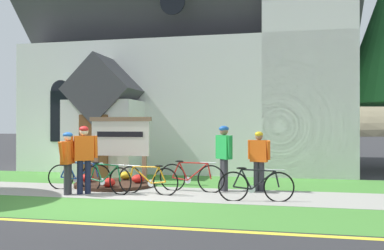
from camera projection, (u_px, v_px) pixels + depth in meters
ground at (151, 180)px, 13.13m from camera, size 140.00×140.00×0.00m
sidewalk_slab at (135, 192)px, 10.66m from camera, size 32.00×2.14×0.01m
grass_verge at (99, 209)px, 8.54m from camera, size 32.00×2.18×0.01m
church_lawn at (162, 180)px, 13.07m from camera, size 24.00×2.79×0.01m
curb_paint_stripe at (69, 223)px, 7.33m from camera, size 28.00×0.16×0.01m
church_building at (206, 60)px, 18.58m from camera, size 12.88×11.17×12.69m
church_sign at (120, 140)px, 12.23m from camera, size 1.92×0.14×2.00m
flower_bed at (115, 183)px, 11.81m from camera, size 2.29×2.29×0.34m
bicycle_red at (256, 186)px, 9.39m from camera, size 1.73×0.26×0.80m
bicycle_orange at (105, 179)px, 10.58m from camera, size 1.64×0.57×0.81m
bicycle_silver at (79, 176)px, 11.24m from camera, size 1.65×0.47×0.81m
bicycle_green at (191, 177)px, 10.80m from camera, size 1.80×0.26×0.84m
bicycle_yellow at (148, 180)px, 10.40m from camera, size 1.71×0.39×0.77m
cyclist_in_red_jersey at (224, 153)px, 10.85m from camera, size 0.48×0.64×1.74m
cyclist_in_orange_jersey at (84, 154)px, 10.41m from camera, size 0.61×0.44×1.73m
cyclist_in_yellow_jersey at (68, 159)px, 10.29m from camera, size 0.26×0.76×1.57m
cyclist_in_green_jersey at (259, 157)px, 10.84m from camera, size 0.60×0.41×1.58m
distant_hill at (241, 134)px, 91.61m from camera, size 80.29×49.32×16.68m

